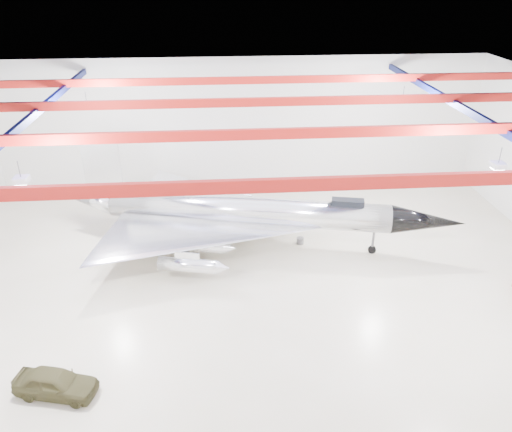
{
  "coord_description": "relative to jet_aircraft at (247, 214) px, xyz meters",
  "views": [
    {
      "loc": [
        -2.08,
        -25.28,
        17.48
      ],
      "look_at": [
        0.15,
        2.0,
        3.59
      ],
      "focal_mm": 35.0,
      "sensor_mm": 36.0,
      "label": 1
    }
  ],
  "objects": [
    {
      "name": "floor",
      "position": [
        0.26,
        -4.76,
        -2.37
      ],
      "size": [
        40.0,
        40.0,
        0.0
      ],
      "primitive_type": "plane",
      "color": "beige",
      "rests_on": "ground"
    },
    {
      "name": "wall_back",
      "position": [
        0.26,
        10.24,
        3.13
      ],
      "size": [
        40.0,
        0.0,
        40.0
      ],
      "primitive_type": "plane",
      "rotation": [
        1.57,
        0.0,
        0.0
      ],
      "color": "silver",
      "rests_on": "floor"
    },
    {
      "name": "ceiling",
      "position": [
        0.26,
        -4.76,
        8.63
      ],
      "size": [
        40.0,
        40.0,
        0.0
      ],
      "primitive_type": "plane",
      "rotation": [
        3.14,
        0.0,
        0.0
      ],
      "color": "#0A0F38",
      "rests_on": "wall_back"
    },
    {
      "name": "ceiling_structure",
      "position": [
        0.26,
        -4.76,
        7.96
      ],
      "size": [
        39.5,
        29.5,
        1.08
      ],
      "color": "maroon",
      "rests_on": "ceiling"
    },
    {
      "name": "jet_aircraft",
      "position": [
        0.0,
        0.0,
        0.0
      ],
      "size": [
        26.17,
        18.0,
        7.21
      ],
      "rotation": [
        0.0,
        0.0,
        -0.22
      ],
      "color": "silver",
      "rests_on": "floor"
    },
    {
      "name": "jeep",
      "position": [
        -9.45,
        -12.78,
        -1.73
      ],
      "size": [
        4.0,
        2.35,
        1.28
      ],
      "primitive_type": "imported",
      "rotation": [
        0.0,
        0.0,
        1.33
      ],
      "color": "#3E3B1F",
      "rests_on": "floor"
    },
    {
      "name": "toolbox_red",
      "position": [
        -0.49,
        5.15,
        -2.21
      ],
      "size": [
        0.48,
        0.41,
        0.31
      ],
      "primitive_type": "cube",
      "rotation": [
        0.0,
        0.0,
        -0.13
      ],
      "color": "maroon",
      "rests_on": "floor"
    },
    {
      "name": "engine_drum",
      "position": [
        3.71,
        -0.19,
        -2.14
      ],
      "size": [
        0.59,
        0.59,
        0.45
      ],
      "primitive_type": "cylinder",
      "rotation": [
        0.0,
        0.0,
        0.21
      ],
      "color": "#59595B",
      "rests_on": "floor"
    },
    {
      "name": "crate_small",
      "position": [
        -9.33,
        2.78,
        -2.21
      ],
      "size": [
        0.48,
        0.41,
        0.31
      ],
      "primitive_type": "cube",
      "rotation": [
        0.0,
        0.0,
        -0.15
      ],
      "color": "#59595B",
      "rests_on": "floor"
    },
    {
      "name": "tool_chest",
      "position": [
        7.38,
        1.72,
        -2.19
      ],
      "size": [
        0.47,
        0.47,
        0.35
      ],
      "primitive_type": "cylinder",
      "rotation": [
        0.0,
        0.0,
        0.24
      ],
      "color": "maroon",
      "rests_on": "floor"
    },
    {
      "name": "oil_barrel",
      "position": [
        -2.05,
        -0.25,
        -2.15
      ],
      "size": [
        0.74,
        0.68,
        0.42
      ],
      "primitive_type": "cube",
      "rotation": [
        0.0,
        0.0,
        -0.4
      ],
      "color": "olive",
      "rests_on": "floor"
    },
    {
      "name": "spares_box",
      "position": [
        2.84,
        4.93,
        -2.17
      ],
      "size": [
        0.51,
        0.51,
        0.39
      ],
      "primitive_type": "cylinder",
      "rotation": [
        0.0,
        0.0,
        -0.23
      ],
      "color": "#59595B",
      "rests_on": "floor"
    }
  ]
}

